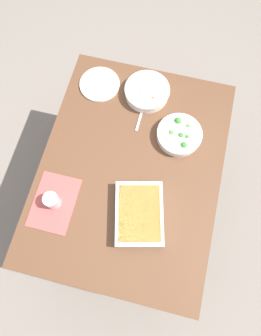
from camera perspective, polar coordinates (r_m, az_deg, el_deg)
The scene contains 9 objects.
ground_plane at distance 2.23m, azimuth 0.00°, elevation -6.08°, with size 6.00×6.00×0.00m, color slate.
dining_table at distance 1.60m, azimuth 0.00°, elevation -1.03°, with size 1.20×0.90×0.74m.
placemat at distance 1.51m, azimuth -14.18°, elevation -6.31°, with size 0.28×0.20×0.00m, color #B24C47.
stew_bowl at distance 1.67m, azimuth 3.13°, elevation 14.22°, with size 0.24×0.24×0.06m.
broccoli_bowl at distance 1.57m, azimuth 9.17°, elevation 6.23°, with size 0.23×0.23×0.07m.
baking_dish at distance 1.42m, azimuth 1.65°, elevation -8.65°, with size 0.34×0.29×0.06m.
drink_cup at distance 1.48m, azimuth -14.51°, elevation -6.01°, with size 0.07×0.07×0.08m.
side_plate at distance 1.73m, azimuth -5.83°, elevation 15.44°, with size 0.22×0.22×0.01m, color white.
spoon_by_stew at distance 1.64m, azimuth 2.11°, elevation 10.50°, with size 0.18×0.03×0.01m.
Camera 1 is at (-0.47, -0.12, 2.17)m, focal length 32.32 mm.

